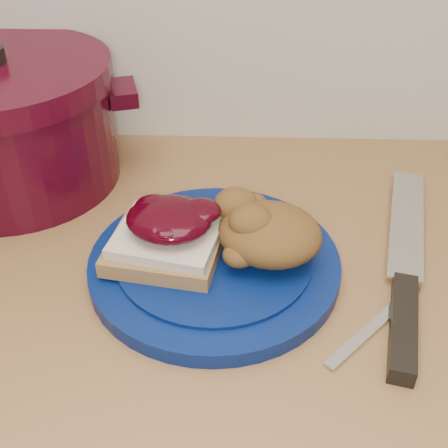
{
  "coord_description": "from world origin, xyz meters",
  "views": [
    {
      "loc": [
        0.05,
        1.01,
        1.32
      ],
      "look_at": [
        0.03,
        1.5,
        0.95
      ],
      "focal_mm": 45.0,
      "sensor_mm": 36.0,
      "label": 1
    }
  ],
  "objects_px": {
    "plate": "(214,264)",
    "chef_knife": "(404,292)",
    "butter_knife": "(375,325)",
    "dutch_oven": "(8,123)"
  },
  "relations": [
    {
      "from": "plate",
      "to": "butter_knife",
      "type": "xyz_separation_m",
      "value": [
        0.17,
        -0.08,
        -0.01
      ]
    },
    {
      "from": "plate",
      "to": "chef_knife",
      "type": "bearing_deg",
      "value": -11.4
    },
    {
      "from": "plate",
      "to": "dutch_oven",
      "type": "bearing_deg",
      "value": 146.53
    },
    {
      "from": "chef_knife",
      "to": "plate",
      "type": "bearing_deg",
      "value": 92.36
    },
    {
      "from": "plate",
      "to": "butter_knife",
      "type": "distance_m",
      "value": 0.18
    },
    {
      "from": "butter_knife",
      "to": "plate",
      "type": "bearing_deg",
      "value": 108.32
    },
    {
      "from": "butter_knife",
      "to": "chef_knife",
      "type": "bearing_deg",
      "value": 1.69
    },
    {
      "from": "plate",
      "to": "chef_knife",
      "type": "height_order",
      "value": "chef_knife"
    },
    {
      "from": "plate",
      "to": "dutch_oven",
      "type": "relative_size",
      "value": 0.78
    },
    {
      "from": "plate",
      "to": "butter_knife",
      "type": "bearing_deg",
      "value": -25.97
    }
  ]
}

